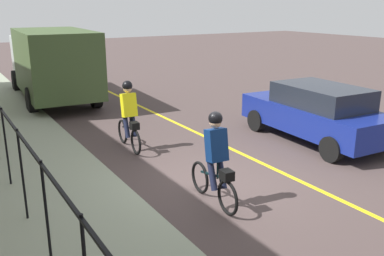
% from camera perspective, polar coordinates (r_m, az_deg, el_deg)
% --- Properties ---
extents(ground_plane, '(80.00, 80.00, 0.00)m').
position_cam_1_polar(ground_plane, '(9.13, 3.17, -7.35)').
color(ground_plane, '#483A38').
extents(lane_line_centre, '(36.00, 0.12, 0.01)m').
position_cam_1_polar(lane_line_centre, '(10.06, 10.73, -5.31)').
color(lane_line_centre, yellow).
rests_on(lane_line_centre, ground).
extents(sidewalk, '(40.00, 3.20, 0.15)m').
position_cam_1_polar(sidewalk, '(7.86, -18.16, -11.71)').
color(sidewalk, gray).
rests_on(sidewalk, ground).
extents(iron_fence, '(15.23, 0.04, 1.60)m').
position_cam_1_polar(iron_fence, '(8.26, -23.28, -1.56)').
color(iron_fence, black).
rests_on(iron_fence, sidewalk).
extents(cyclist_lead, '(1.71, 0.38, 1.83)m').
position_cam_1_polar(cyclist_lead, '(10.97, -8.52, 1.63)').
color(cyclist_lead, black).
rests_on(cyclist_lead, ground).
extents(cyclist_follow, '(1.71, 0.38, 1.83)m').
position_cam_1_polar(cyclist_follow, '(7.82, 3.22, -4.31)').
color(cyclist_follow, black).
rests_on(cyclist_follow, ground).
extents(patrol_sedan, '(4.49, 2.11, 1.58)m').
position_cam_1_polar(patrol_sedan, '(12.11, 16.46, 2.10)').
color(patrol_sedan, navy).
rests_on(patrol_sedan, ground).
extents(box_truck_background, '(6.83, 2.83, 2.78)m').
position_cam_1_polar(box_truck_background, '(17.33, -18.42, 8.51)').
color(box_truck_background, '#3C512A').
rests_on(box_truck_background, ground).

